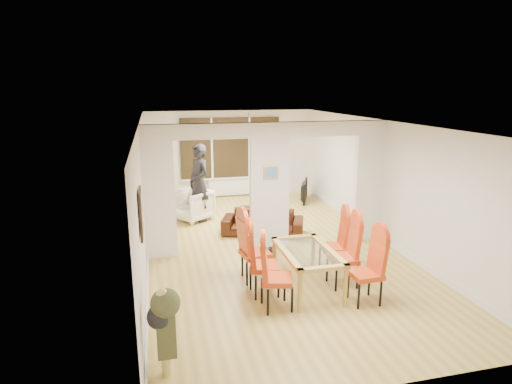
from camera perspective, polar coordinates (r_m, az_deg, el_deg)
name	(u,v)px	position (r m, az deg, el deg)	size (l,w,h in m)	color
floor	(269,247)	(9.09, 1.75, -7.28)	(5.00, 9.00, 0.01)	tan
room_walls	(269,187)	(8.71, 1.81, 0.73)	(5.00, 9.00, 2.60)	silver
divider_wall	(269,187)	(8.71, 1.81, 0.73)	(5.00, 0.18, 2.60)	white
bay_window_blinds	(231,148)	(12.94, -3.40, 5.92)	(3.00, 0.08, 1.80)	black
radiator	(231,187)	(13.12, -3.30, 0.70)	(1.40, 0.08, 0.50)	white
pendant_light	(248,129)	(11.81, -1.01, 8.36)	(0.36, 0.36, 0.36)	orange
stair_newel	(163,311)	(5.67, -12.28, -15.18)	(0.40, 1.20, 1.10)	#D4BC61
wall_poster	(141,214)	(6.02, -15.09, -2.79)	(0.04, 0.52, 0.67)	gray
pillar_photo	(271,173)	(8.55, 2.00, 2.54)	(0.30, 0.03, 0.25)	#4C8CD8
dining_table	(307,270)	(7.20, 6.83, -10.25)	(0.83, 1.47, 0.69)	gold
dining_chair_la	(277,274)	(6.50, 2.80, -10.80)	(0.45, 0.45, 1.13)	#C53C14
dining_chair_lb	(264,261)	(6.92, 1.12, -9.19)	(0.45, 0.45, 1.13)	#C53C14
dining_chair_lc	(255,248)	(7.40, -0.09, -7.53)	(0.46, 0.46, 1.16)	#C53C14
dining_chair_ra	(365,269)	(6.87, 14.39, -9.90)	(0.45, 0.45, 1.11)	#C53C14
dining_chair_rb	(343,253)	(7.35, 11.53, -7.99)	(0.46, 0.46, 1.15)	#C53C14
dining_chair_rc	(333,243)	(7.85, 10.28, -6.72)	(0.44, 0.44, 1.09)	#C53C14
sofa	(263,223)	(9.77, 0.91, -4.10)	(1.83, 0.71, 0.53)	black
armchair	(192,205)	(10.87, -8.50, -1.73)	(0.85, 0.83, 0.77)	white
person	(199,183)	(10.67, -7.59, 1.21)	(0.46, 0.70, 1.93)	black
television	(301,191)	(12.61, 6.07, 0.16)	(0.14, 1.08, 0.62)	black
coffee_table	(258,210)	(11.31, 0.33, -2.47)	(0.88, 0.44, 0.20)	#362812
bottle	(261,201)	(11.33, 0.73, -1.14)	(0.07, 0.07, 0.29)	#143F19
bowl	(256,205)	(11.29, 0.00, -1.81)	(0.22, 0.22, 0.05)	#362812
shoes	(269,251)	(8.70, 1.73, -7.92)	(0.23, 0.25, 0.10)	black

